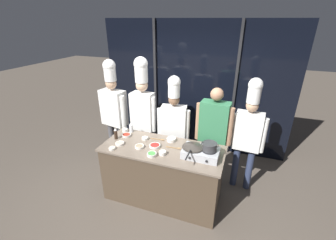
% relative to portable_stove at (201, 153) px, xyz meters
% --- Properties ---
extents(ground_plane, '(24.00, 24.00, 0.00)m').
position_rel_portable_stove_xyz_m(ground_plane, '(-0.58, 0.02, -0.99)').
color(ground_plane, brown).
extents(window_wall_back, '(3.96, 0.09, 2.70)m').
position_rel_portable_stove_xyz_m(window_wall_back, '(-0.58, 1.83, 0.36)').
color(window_wall_back, black).
rests_on(window_wall_back, ground_plane).
extents(demo_counter, '(1.83, 0.78, 0.93)m').
position_rel_portable_stove_xyz_m(demo_counter, '(-0.58, 0.02, -0.53)').
color(demo_counter, '#4C3D2D').
rests_on(demo_counter, ground_plane).
extents(portable_stove, '(0.50, 0.35, 0.13)m').
position_rel_portable_stove_xyz_m(portable_stove, '(0.00, 0.00, 0.00)').
color(portable_stove, '#B2B5BA').
rests_on(portable_stove, demo_counter).
extents(frying_pan, '(0.31, 0.53, 0.05)m').
position_rel_portable_stove_xyz_m(frying_pan, '(-0.11, -0.00, 0.09)').
color(frying_pan, '#38332D').
rests_on(frying_pan, portable_stove).
extents(stock_pot, '(0.23, 0.20, 0.11)m').
position_rel_portable_stove_xyz_m(stock_pot, '(0.11, 0.00, 0.12)').
color(stock_pot, '#333335').
rests_on(stock_pot, portable_stove).
extents(squeeze_bottle_clear, '(0.07, 0.07, 0.17)m').
position_rel_portable_stove_xyz_m(squeeze_bottle_clear, '(-1.27, 0.33, 0.02)').
color(squeeze_bottle_clear, white).
rests_on(squeeze_bottle_clear, demo_counter).
extents(squeeze_bottle_soy, '(0.05, 0.05, 0.19)m').
position_rel_portable_stove_xyz_m(squeeze_bottle_soy, '(-1.38, 0.04, 0.03)').
color(squeeze_bottle_soy, '#332319').
rests_on(squeeze_bottle_soy, demo_counter).
extents(prep_bowl_mushrooms, '(0.14, 0.14, 0.04)m').
position_rel_portable_stove_xyz_m(prep_bowl_mushrooms, '(-0.91, -0.09, -0.04)').
color(prep_bowl_mushrooms, silver).
rests_on(prep_bowl_mushrooms, demo_counter).
extents(prep_bowl_noodles, '(0.10, 0.10, 0.03)m').
position_rel_portable_stove_xyz_m(prep_bowl_noodles, '(-1.26, -0.26, -0.04)').
color(prep_bowl_noodles, silver).
rests_on(prep_bowl_noodles, demo_counter).
extents(prep_bowl_rice, '(0.09, 0.09, 0.05)m').
position_rel_portable_stove_xyz_m(prep_bowl_rice, '(-1.37, 0.30, -0.03)').
color(prep_bowl_rice, silver).
rests_on(prep_bowl_rice, demo_counter).
extents(prep_bowl_onion, '(0.11, 0.11, 0.05)m').
position_rel_portable_stove_xyz_m(prep_bowl_onion, '(-0.52, -0.14, -0.03)').
color(prep_bowl_onion, silver).
rests_on(prep_bowl_onion, demo_counter).
extents(prep_bowl_chicken, '(0.10, 0.10, 0.04)m').
position_rel_portable_stove_xyz_m(prep_bowl_chicken, '(-0.94, 0.17, -0.04)').
color(prep_bowl_chicken, silver).
rests_on(prep_bowl_chicken, demo_counter).
extents(prep_bowl_shrimp, '(0.14, 0.14, 0.03)m').
position_rel_portable_stove_xyz_m(prep_bowl_shrimp, '(-1.23, -0.10, -0.04)').
color(prep_bowl_shrimp, silver).
rests_on(prep_bowl_shrimp, demo_counter).
extents(prep_bowl_bell_pepper, '(0.17, 0.17, 0.04)m').
position_rel_portable_stove_xyz_m(prep_bowl_bell_pepper, '(-0.70, 0.02, -0.04)').
color(prep_bowl_bell_pepper, silver).
rests_on(prep_bowl_bell_pepper, demo_counter).
extents(prep_bowl_chili_flakes, '(0.15, 0.15, 0.04)m').
position_rel_portable_stove_xyz_m(prep_bowl_chili_flakes, '(-1.27, 0.17, -0.04)').
color(prep_bowl_chili_flakes, silver).
rests_on(prep_bowl_chili_flakes, demo_counter).
extents(prep_bowl_scallions, '(0.14, 0.14, 0.04)m').
position_rel_portable_stove_xyz_m(prep_bowl_scallions, '(-0.65, -0.22, -0.03)').
color(prep_bowl_scallions, silver).
rests_on(prep_bowl_scallions, demo_counter).
extents(prep_bowl_garlic, '(0.15, 0.15, 0.05)m').
position_rel_portable_stove_xyz_m(prep_bowl_garlic, '(-0.53, 0.27, -0.03)').
color(prep_bowl_garlic, silver).
rests_on(prep_bowl_garlic, demo_counter).
extents(serving_spoon_slotted, '(0.24, 0.05, 0.02)m').
position_rel_portable_stove_xyz_m(serving_spoon_slotted, '(-0.70, 0.24, -0.05)').
color(serving_spoon_slotted, olive).
rests_on(serving_spoon_slotted, demo_counter).
extents(serving_spoon_solid, '(0.24, 0.05, 0.02)m').
position_rel_portable_stove_xyz_m(serving_spoon_solid, '(-0.38, 0.08, -0.05)').
color(serving_spoon_solid, olive).
rests_on(serving_spoon_solid, demo_counter).
extents(chef_head, '(0.62, 0.33, 2.06)m').
position_rel_portable_stove_xyz_m(chef_head, '(-1.82, 0.70, 0.18)').
color(chef_head, '#4C4C51').
rests_on(chef_head, ground_plane).
extents(chef_sous, '(0.50, 0.23, 2.14)m').
position_rel_portable_stove_xyz_m(chef_sous, '(-1.18, 0.64, 0.30)').
color(chef_sous, '#232326').
rests_on(chef_sous, ground_plane).
extents(chef_line, '(0.55, 0.28, 1.88)m').
position_rel_portable_stove_xyz_m(chef_line, '(-0.61, 0.63, 0.09)').
color(chef_line, '#232326').
rests_on(chef_line, ground_plane).
extents(person_guest, '(0.59, 0.27, 1.75)m').
position_rel_portable_stove_xyz_m(person_guest, '(0.07, 0.65, 0.07)').
color(person_guest, '#232326').
rests_on(person_guest, ground_plane).
extents(chef_pastry, '(0.54, 0.24, 1.93)m').
position_rel_portable_stove_xyz_m(chef_pastry, '(0.59, 0.73, 0.11)').
color(chef_pastry, '#2D3856').
rests_on(chef_pastry, ground_plane).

